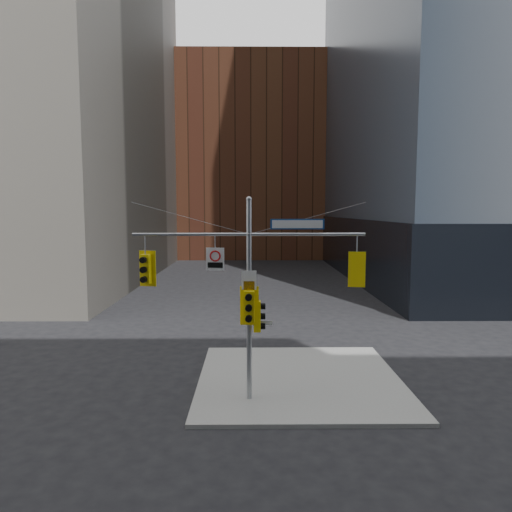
{
  "coord_description": "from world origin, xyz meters",
  "views": [
    {
      "loc": [
        0.09,
        -13.65,
        6.84
      ],
      "look_at": [
        0.24,
        2.0,
        5.25
      ],
      "focal_mm": 32.0,
      "sensor_mm": 36.0,
      "label": 1
    }
  ],
  "objects_px": {
    "street_sign_blade": "(297,224)",
    "regulatory_sign_arm": "(215,258)",
    "traffic_light_east_arm": "(357,269)",
    "signal_assembly": "(249,280)",
    "traffic_light_west_arm": "(146,269)",
    "traffic_light_pole_side": "(258,316)",
    "traffic_light_pole_front": "(249,307)"
  },
  "relations": [
    {
      "from": "traffic_light_pole_side",
      "to": "regulatory_sign_arm",
      "type": "bearing_deg",
      "value": 90.44
    },
    {
      "from": "traffic_light_pole_side",
      "to": "signal_assembly",
      "type": "bearing_deg",
      "value": 90.7
    },
    {
      "from": "signal_assembly",
      "to": "traffic_light_pole_front",
      "type": "xyz_separation_m",
      "value": [
        0.0,
        -0.27,
        -0.89
      ]
    },
    {
      "from": "signal_assembly",
      "to": "street_sign_blade",
      "type": "bearing_deg",
      "value": 0.12
    },
    {
      "from": "street_sign_blade",
      "to": "traffic_light_west_arm",
      "type": "bearing_deg",
      "value": 177.28
    },
    {
      "from": "traffic_light_west_arm",
      "to": "street_sign_blade",
      "type": "relative_size",
      "value": 0.67
    },
    {
      "from": "street_sign_blade",
      "to": "regulatory_sign_arm",
      "type": "height_order",
      "value": "street_sign_blade"
    },
    {
      "from": "traffic_light_east_arm",
      "to": "traffic_light_pole_side",
      "type": "height_order",
      "value": "traffic_light_east_arm"
    },
    {
      "from": "traffic_light_west_arm",
      "to": "traffic_light_east_arm",
      "type": "xyz_separation_m",
      "value": [
        7.31,
        -0.01,
        0.0
      ]
    },
    {
      "from": "signal_assembly",
      "to": "traffic_light_west_arm",
      "type": "bearing_deg",
      "value": 179.79
    },
    {
      "from": "signal_assembly",
      "to": "regulatory_sign_arm",
      "type": "xyz_separation_m",
      "value": [
        -1.17,
        -0.02,
        0.76
      ]
    },
    {
      "from": "traffic_light_west_arm",
      "to": "traffic_light_east_arm",
      "type": "height_order",
      "value": "traffic_light_west_arm"
    },
    {
      "from": "street_sign_blade",
      "to": "regulatory_sign_arm",
      "type": "xyz_separation_m",
      "value": [
        -2.83,
        -0.02,
        -1.17
      ]
    },
    {
      "from": "traffic_light_pole_front",
      "to": "street_sign_blade",
      "type": "bearing_deg",
      "value": 12.75
    },
    {
      "from": "signal_assembly",
      "to": "traffic_light_pole_side",
      "type": "bearing_deg",
      "value": 1.33
    },
    {
      "from": "signal_assembly",
      "to": "traffic_light_east_arm",
      "type": "relative_size",
      "value": 6.52
    },
    {
      "from": "signal_assembly",
      "to": "traffic_light_pole_side",
      "type": "xyz_separation_m",
      "value": [
        0.33,
        0.01,
        -1.29
      ]
    },
    {
      "from": "street_sign_blade",
      "to": "traffic_light_pole_side",
      "type": "bearing_deg",
      "value": 177.2
    },
    {
      "from": "signal_assembly",
      "to": "street_sign_blade",
      "type": "distance_m",
      "value": 2.55
    },
    {
      "from": "street_sign_blade",
      "to": "traffic_light_pole_front",
      "type": "bearing_deg",
      "value": -173.4
    },
    {
      "from": "traffic_light_pole_side",
      "to": "traffic_light_pole_front",
      "type": "xyz_separation_m",
      "value": [
        -0.32,
        -0.27,
        0.4
      ]
    },
    {
      "from": "traffic_light_east_arm",
      "to": "traffic_light_west_arm",
      "type": "bearing_deg",
      "value": 9.5
    },
    {
      "from": "signal_assembly",
      "to": "traffic_light_west_arm",
      "type": "height_order",
      "value": "signal_assembly"
    },
    {
      "from": "signal_assembly",
      "to": "traffic_light_west_arm",
      "type": "xyz_separation_m",
      "value": [
        -3.57,
        0.01,
        0.38
      ]
    },
    {
      "from": "signal_assembly",
      "to": "traffic_light_pole_side",
      "type": "height_order",
      "value": "signal_assembly"
    },
    {
      "from": "signal_assembly",
      "to": "traffic_light_pole_side",
      "type": "relative_size",
      "value": 7.47
    },
    {
      "from": "traffic_light_west_arm",
      "to": "traffic_light_pole_side",
      "type": "bearing_deg",
      "value": 10.94
    },
    {
      "from": "traffic_light_pole_front",
      "to": "street_sign_blade",
      "type": "relative_size",
      "value": 0.73
    },
    {
      "from": "traffic_light_east_arm",
      "to": "regulatory_sign_arm",
      "type": "relative_size",
      "value": 1.56
    },
    {
      "from": "traffic_light_east_arm",
      "to": "regulatory_sign_arm",
      "type": "xyz_separation_m",
      "value": [
        -4.9,
        -0.02,
        0.38
      ]
    },
    {
      "from": "traffic_light_west_arm",
      "to": "street_sign_blade",
      "type": "height_order",
      "value": "street_sign_blade"
    },
    {
      "from": "traffic_light_east_arm",
      "to": "street_sign_blade",
      "type": "height_order",
      "value": "street_sign_blade"
    }
  ]
}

